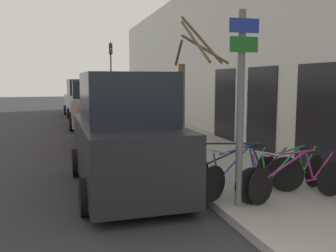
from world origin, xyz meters
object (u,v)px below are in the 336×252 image
bicycle_1 (290,175)px  parked_car_1 (104,119)px  parked_car_2 (89,106)px  signpost (241,104)px  parked_car_0 (125,138)px  pedestrian_near (149,106)px  bicycle_2 (242,172)px  parked_car_3 (82,100)px  bicycle_3 (238,168)px  bicycle_0 (293,179)px  street_tree (185,98)px  traffic_light (111,68)px

bicycle_1 → parked_car_1: bearing=-2.3°
bicycle_1 → parked_car_2: size_ratio=0.48×
bicycle_1 → signpost: bearing=79.9°
parked_car_0 → pedestrian_near: (2.75, 9.59, -0.03)m
bicycle_2 → parked_car_3: bearing=-21.2°
bicycle_3 → parked_car_0: 2.39m
parked_car_2 → pedestrian_near: bearing=-27.1°
bicycle_0 → bicycle_1: 0.30m
signpost → parked_car_3: 18.80m
signpost → street_tree: (0.16, 3.37, -0.05)m
parked_car_2 → parked_car_0: bearing=-89.2°
bicycle_3 → pedestrian_near: (0.66, 10.62, 0.52)m
signpost → street_tree: bearing=87.3°
street_tree → traffic_light: 14.69m
bicycle_3 → parked_car_2: (-2.02, 12.06, 0.48)m
bicycle_0 → pedestrian_near: bearing=-0.1°
parked_car_1 → pedestrian_near: parked_car_1 is taller
bicycle_0 → parked_car_2: (-2.66, 13.01, 0.49)m
bicycle_1 → pedestrian_near: 11.31m
signpost → parked_car_1: bearing=101.3°
parked_car_3 → street_tree: 15.46m
parked_car_0 → street_tree: bearing=37.1°
bicycle_2 → parked_car_0: 2.48m
bicycle_1 → bicycle_0: bearing=134.6°
signpost → bicycle_0: size_ratio=1.43×
parked_car_1 → parked_car_2: size_ratio=0.98×
bicycle_3 → street_tree: (-0.29, 2.43, 1.31)m
bicycle_1 → street_tree: (-1.04, 3.10, 1.32)m
bicycle_1 → parked_car_0: 3.35m
parked_car_2 → street_tree: (1.73, -9.63, 0.83)m
parked_car_2 → street_tree: bearing=-78.7°
bicycle_2 → street_tree: street_tree is taller
bicycle_0 → bicycle_3: (-0.63, 0.95, 0.02)m
parked_car_0 → parked_car_1: 5.38m
signpost → bicycle_1: size_ratio=1.49×
signpost → parked_car_2: size_ratio=0.71×
parked_car_0 → street_tree: size_ratio=1.20×
parked_car_0 → bicycle_3: bearing=-27.0°
pedestrian_near → bicycle_1: bearing=-81.7°
parked_car_0 → parked_car_1: size_ratio=0.99×
parked_car_3 → pedestrian_near: bearing=-72.1°
bicycle_1 → street_tree: street_tree is taller
bicycle_2 → parked_car_3: 18.11m
bicycle_3 → signpost: bearing=-175.0°
bicycle_1 → parked_car_1: (-2.66, 7.08, 0.43)m
signpost → street_tree: size_ratio=0.88×
parked_car_0 → parked_car_2: (0.06, 11.03, -0.07)m
bicycle_3 → parked_car_1: size_ratio=0.49×
parked_car_3 → bicycle_0: bearing=-84.9°
traffic_light → bicycle_0: bearing=-87.1°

